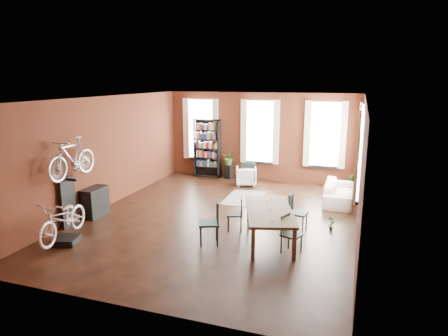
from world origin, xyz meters
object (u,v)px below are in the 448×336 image
at_px(dining_chair_b, 235,214).
at_px(bookshelf, 207,148).
at_px(dining_chair_a, 209,223).
at_px(console_table, 95,202).
at_px(bicycle_floor, 62,201).
at_px(dining_chair_c, 292,235).
at_px(dining_chair_d, 298,213).
at_px(bike_trainer, 66,240).
at_px(cream_sofa, 339,189).
at_px(white_armchair, 246,175).
at_px(plant_stand, 229,171).
at_px(dining_table, 269,225).

xyz_separation_m(dining_chair_b, bookshelf, (-2.63, 4.96, 0.68)).
xyz_separation_m(dining_chair_a, bookshelf, (-2.33, 5.95, 0.60)).
xyz_separation_m(dining_chair_a, console_table, (-3.61, 0.75, -0.10)).
relative_size(bookshelf, bicycle_floor, 1.25).
xyz_separation_m(dining_chair_c, console_table, (-5.46, 0.64, -0.02)).
bearing_deg(dining_chair_a, dining_chair_d, 105.30).
bearing_deg(bookshelf, dining_chair_b, -62.03).
bearing_deg(dining_chair_b, console_table, -102.61).
bearing_deg(bike_trainer, console_table, 105.88).
height_order(dining_chair_c, cream_sofa, dining_chair_c).
bearing_deg(dining_chair_b, bicycle_floor, -74.79).
bearing_deg(cream_sofa, bike_trainer, 132.77).
xyz_separation_m(dining_chair_c, bicycle_floor, (-4.94, -1.19, 0.61)).
bearing_deg(cream_sofa, dining_chair_a, 148.28).
bearing_deg(dining_chair_c, cream_sofa, 10.22).
bearing_deg(white_armchair, console_table, 38.97).
height_order(white_armchair, plant_stand, white_armchair).
height_order(dining_chair_a, bike_trainer, dining_chair_a).
bearing_deg(bike_trainer, dining_chair_a, 18.64).
distance_m(dining_chair_d, console_table, 5.44).
xyz_separation_m(dining_table, dining_chair_a, (-1.26, -0.60, 0.12)).
relative_size(dining_chair_b, bike_trainer, 1.62).
relative_size(bookshelf, cream_sofa, 1.06).
bearing_deg(console_table, dining_chair_c, -6.65).
distance_m(dining_chair_b, bike_trainer, 3.98).
bearing_deg(bicycle_floor, bike_trainer, 106.16).
bearing_deg(white_armchair, dining_chair_a, 79.35).
bearing_deg(bicycle_floor, dining_table, 13.32).
xyz_separation_m(dining_chair_c, bike_trainer, (-4.95, -1.15, -0.34)).
relative_size(dining_chair_b, console_table, 1.05).
bearing_deg(cream_sofa, dining_table, 159.42).
bearing_deg(plant_stand, dining_chair_c, -60.33).
relative_size(dining_chair_c, bike_trainer, 1.61).
distance_m(dining_chair_b, dining_chair_d, 1.55).
xyz_separation_m(cream_sofa, bicycle_floor, (-5.71, -5.32, 0.62)).
height_order(dining_chair_a, bicycle_floor, bicycle_floor).
relative_size(dining_chair_d, bicycle_floor, 0.54).
relative_size(console_table, plant_stand, 1.52).
relative_size(dining_chair_b, dining_chair_c, 1.00).
relative_size(dining_chair_a, bike_trainer, 1.92).
relative_size(dining_chair_d, white_armchair, 1.33).
relative_size(cream_sofa, console_table, 2.60).
relative_size(bike_trainer, console_table, 0.65).
xyz_separation_m(dining_chair_d, bicycle_floor, (-4.88, -2.51, 0.56)).
bearing_deg(bike_trainer, bicycle_floor, -66.00).
distance_m(dining_table, bike_trainer, 4.66).
distance_m(dining_table, dining_chair_b, 1.02).
distance_m(bike_trainer, plant_stand, 7.18).
xyz_separation_m(dining_chair_a, dining_chair_c, (1.86, 0.11, -0.08)).
height_order(dining_table, dining_chair_c, dining_chair_c).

